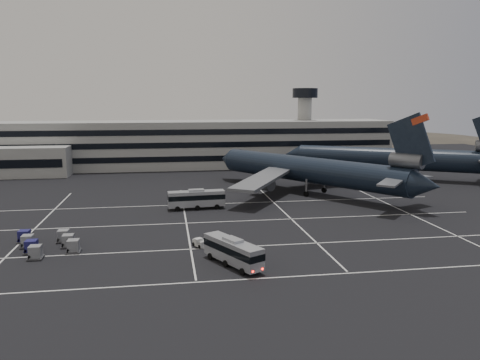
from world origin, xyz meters
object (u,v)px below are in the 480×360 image
(bus_far, at_px, (196,198))
(uld_cluster, at_px, (46,243))
(trijet_main, at_px, (310,170))
(bus_near, at_px, (233,251))

(bus_far, relative_size, uld_cluster, 1.03)
(trijet_main, bearing_deg, uld_cluster, 179.01)
(trijet_main, xyz_separation_m, uld_cluster, (-47.51, -31.97, -4.39))
(bus_near, distance_m, uld_cluster, 26.57)
(bus_far, distance_m, uld_cluster, 30.36)
(bus_far, xyz_separation_m, uld_cluster, (-21.94, -20.94, -1.19))
(bus_near, xyz_separation_m, bus_far, (-2.47, 31.39, 0.16))
(trijet_main, relative_size, bus_near, 5.16)
(bus_near, height_order, uld_cluster, bus_near)
(uld_cluster, bearing_deg, trijet_main, 33.94)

